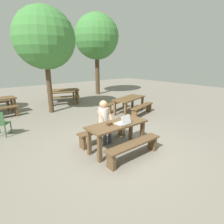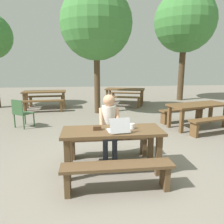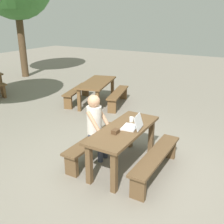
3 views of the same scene
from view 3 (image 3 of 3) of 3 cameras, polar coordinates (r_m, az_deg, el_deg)
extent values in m
plane|color=gray|center=(4.94, 2.43, -11.54)|extent=(30.00, 30.00, 0.00)
cube|color=brown|center=(4.60, 2.56, -3.84)|extent=(1.68, 0.66, 0.05)
cube|color=brown|center=(4.11, 0.46, -12.97)|extent=(0.09, 0.09, 0.70)
cube|color=brown|center=(5.29, 8.50, -5.19)|extent=(0.09, 0.09, 0.70)
cube|color=brown|center=(4.32, -4.98, -11.23)|extent=(0.09, 0.09, 0.70)
cube|color=brown|center=(5.46, 3.98, -4.18)|extent=(0.09, 0.09, 0.70)
cube|color=brown|center=(4.53, 9.58, -9.17)|extent=(1.63, 0.30, 0.05)
cube|color=brown|center=(4.08, 5.62, -16.14)|extent=(0.08, 0.24, 0.38)
cube|color=brown|center=(5.23, 12.30, -7.76)|extent=(0.08, 0.24, 0.38)
cube|color=brown|center=(5.03, -3.82, -5.75)|extent=(1.63, 0.30, 0.05)
cube|color=brown|center=(4.63, -8.78, -11.42)|extent=(0.08, 0.24, 0.38)
cube|color=brown|center=(5.67, 0.27, -4.95)|extent=(0.08, 0.24, 0.38)
cube|color=silver|center=(4.62, 3.85, -3.32)|extent=(0.35, 0.28, 0.02)
cube|color=silver|center=(4.52, 5.79, -2.16)|extent=(0.33, 0.13, 0.24)
cube|color=black|center=(4.52, 5.71, -2.12)|extent=(0.31, 0.11, 0.21)
cube|color=#4C331E|center=(4.38, 0.75, -4.24)|extent=(0.13, 0.10, 0.07)
cylinder|color=white|center=(4.87, 4.24, -1.61)|extent=(0.08, 0.08, 0.09)
cylinder|color=#333847|center=(4.97, -2.56, -8.55)|extent=(0.10, 0.10, 0.42)
cylinder|color=#333847|center=(5.10, -1.47, -7.71)|extent=(0.10, 0.10, 0.42)
cube|color=#333847|center=(4.96, -2.93, -5.31)|extent=(0.28, 0.28, 0.12)
cylinder|color=silver|center=(4.88, -3.88, -1.80)|extent=(0.28, 0.28, 0.54)
cylinder|color=tan|center=(4.70, -3.96, -2.31)|extent=(0.07, 0.32, 0.41)
cylinder|color=tan|center=(4.95, -1.89, -1.09)|extent=(0.07, 0.32, 0.41)
sphere|color=tan|center=(4.76, -3.98, 2.37)|extent=(0.23, 0.23, 0.23)
cube|color=brown|center=(8.08, -3.30, 6.42)|extent=(1.90, 1.18, 0.05)
cube|color=brown|center=(7.37, -3.16, 2.22)|extent=(0.11, 0.11, 0.65)
cube|color=brown|center=(8.81, 0.09, 5.27)|extent=(0.11, 0.11, 0.65)
cube|color=brown|center=(7.56, -7.13, 2.55)|extent=(0.11, 0.11, 0.65)
cube|color=brown|center=(8.97, -3.32, 5.51)|extent=(0.11, 0.11, 0.65)
cube|color=brown|center=(7.96, 1.33, 4.26)|extent=(1.62, 0.69, 0.05)
cube|color=brown|center=(7.38, -0.02, 1.20)|extent=(0.14, 0.25, 0.39)
cube|color=brown|center=(8.67, 2.45, 4.10)|extent=(0.14, 0.25, 0.39)
cube|color=brown|center=(8.38, -7.63, 4.89)|extent=(1.62, 0.69, 0.05)
cube|color=brown|center=(7.83, -9.52, 2.04)|extent=(0.14, 0.25, 0.39)
cube|color=brown|center=(9.05, -5.86, 4.71)|extent=(0.14, 0.25, 0.39)
cube|color=brown|center=(9.93, -22.94, 5.48)|extent=(0.11, 0.11, 0.69)
cube|color=brown|center=(9.56, -22.50, 4.19)|extent=(0.15, 0.25, 0.42)
cylinder|color=#4C3823|center=(12.45, -18.99, 14.11)|extent=(0.30, 0.30, 3.00)
camera|label=1|loc=(1.67, 86.63, -8.55)|focal=28.58mm
camera|label=2|loc=(3.74, 53.26, -0.15)|focal=34.84mm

